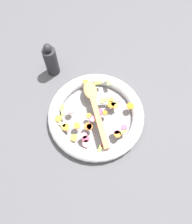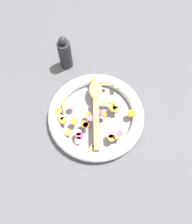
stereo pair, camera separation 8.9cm
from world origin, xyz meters
The scene contains 5 objects.
ground_plane centered at (0.00, 0.00, 0.00)m, with size 4.00×4.00×0.00m, color #4C4C51.
skillet centered at (0.00, 0.00, 0.02)m, with size 0.40×0.40×0.05m.
chopped_vegetables centered at (0.02, 0.02, 0.05)m, with size 0.31×0.31×0.01m.
wooden_spoon centered at (-0.01, -0.02, 0.06)m, with size 0.13×0.31×0.01m.
pepper_mill centered at (0.04, -0.31, 0.08)m, with size 0.06×0.06×0.18m.
Camera 2 is at (0.13, 0.37, 0.85)m, focal length 35.00 mm.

